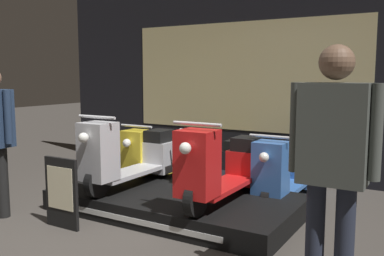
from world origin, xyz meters
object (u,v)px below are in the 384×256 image
object	(u,v)px
scooter_display_right	(224,168)
scooter_backrow_2	(286,172)
person_right_browsing	(333,153)
price_sign_board	(62,193)
scooter_backrow_1	(218,164)
scooter_backrow_0	(161,157)
scooter_display_left	(131,156)

from	to	relation	value
scooter_display_right	scooter_backrow_2	world-z (taller)	scooter_display_right
person_right_browsing	price_sign_board	xyz separation A→B (m)	(-2.72, 0.09, -0.69)
scooter_backrow_1	price_sign_board	bearing A→B (deg)	-109.19
person_right_browsing	scooter_backrow_0	bearing A→B (deg)	143.23
scooter_display_left	scooter_display_right	world-z (taller)	same
scooter_backrow_0	scooter_backrow_1	size ratio (longest dim) A/B	1.00
scooter_display_right	scooter_backrow_2	xyz separation A→B (m)	(0.33, 1.09, -0.23)
scooter_backrow_2	person_right_browsing	bearing A→B (deg)	-64.82
scooter_display_left	person_right_browsing	size ratio (longest dim) A/B	0.92
scooter_backrow_0	price_sign_board	bearing A→B (deg)	-83.98
scooter_display_left	person_right_browsing	bearing A→B (deg)	-22.88
scooter_display_right	scooter_backrow_0	distance (m)	1.94
scooter_display_right	price_sign_board	distance (m)	1.71
scooter_display_right	price_sign_board	bearing A→B (deg)	-143.33
scooter_backrow_0	scooter_display_left	bearing A→B (deg)	-73.50
scooter_backrow_1	scooter_backrow_2	xyz separation A→B (m)	(0.95, 0.00, 0.00)
scooter_display_left	scooter_backrow_0	bearing A→B (deg)	106.50
scooter_backrow_0	scooter_backrow_2	size ratio (longest dim) A/B	1.00
scooter_display_left	scooter_backrow_0	xyz separation A→B (m)	(-0.32, 1.09, -0.23)
scooter_backrow_0	scooter_backrow_2	distance (m)	1.91
scooter_display_left	scooter_backrow_1	size ratio (longest dim) A/B	1.00
scooter_backrow_2	person_right_browsing	xyz separation A→B (m)	(1.03, -2.20, 0.69)
person_right_browsing	scooter_display_right	bearing A→B (deg)	140.95
scooter_display_left	scooter_backrow_2	bearing A→B (deg)	34.61
scooter_backrow_0	person_right_browsing	bearing A→B (deg)	-36.77
scooter_display_right	person_right_browsing	size ratio (longest dim) A/B	0.92
scooter_display_right	price_sign_board	size ratio (longest dim) A/B	2.21
scooter_backrow_2	price_sign_board	distance (m)	2.70
scooter_backrow_2	scooter_display_right	bearing A→B (deg)	-106.72
scooter_backrow_2	scooter_backrow_1	bearing A→B (deg)	180.00
scooter_backrow_1	scooter_backrow_2	size ratio (longest dim) A/B	1.00
scooter_backrow_0	scooter_backrow_1	distance (m)	0.95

